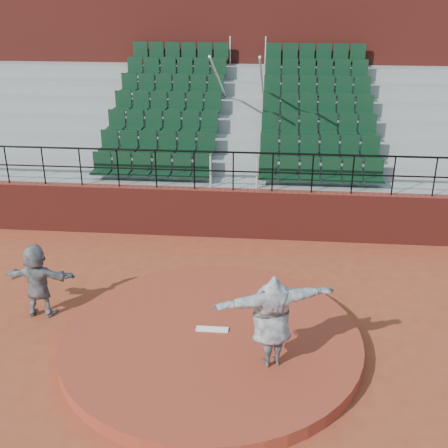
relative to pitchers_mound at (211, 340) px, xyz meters
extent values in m
plane|color=brown|center=(0.00, 0.00, -0.12)|extent=(90.00, 90.00, 0.00)
cylinder|color=maroon|center=(0.00, 0.00, 0.00)|extent=(5.50, 5.50, 0.25)
cube|color=white|center=(0.00, 0.15, 0.14)|extent=(0.60, 0.15, 0.03)
cube|color=maroon|center=(0.00, 5.00, 0.53)|extent=(24.00, 0.30, 1.30)
cylinder|color=black|center=(0.00, 5.00, 2.17)|extent=(24.00, 0.05, 0.05)
cylinder|color=black|center=(0.00, 5.00, 1.68)|extent=(24.00, 0.04, 0.04)
cylinder|color=black|center=(-6.00, 5.00, 1.67)|extent=(0.04, 0.04, 1.00)
cylinder|color=black|center=(-5.00, 5.00, 1.67)|extent=(0.04, 0.04, 1.00)
cylinder|color=black|center=(-4.00, 5.00, 1.67)|extent=(0.04, 0.04, 1.00)
cylinder|color=black|center=(-3.00, 5.00, 1.67)|extent=(0.04, 0.04, 1.00)
cylinder|color=black|center=(-2.00, 5.00, 1.67)|extent=(0.04, 0.04, 1.00)
cylinder|color=black|center=(-1.00, 5.00, 1.67)|extent=(0.04, 0.04, 1.00)
cylinder|color=black|center=(0.00, 5.00, 1.67)|extent=(0.04, 0.04, 1.00)
cylinder|color=black|center=(1.00, 5.00, 1.67)|extent=(0.04, 0.04, 1.00)
cylinder|color=black|center=(2.00, 5.00, 1.67)|extent=(0.04, 0.04, 1.00)
cylinder|color=black|center=(3.00, 5.00, 1.67)|extent=(0.04, 0.04, 1.00)
cylinder|color=black|center=(4.00, 5.00, 1.67)|extent=(0.04, 0.04, 1.00)
cylinder|color=black|center=(5.00, 5.00, 1.67)|extent=(0.04, 0.04, 1.00)
cube|color=gray|center=(0.00, 5.58, 0.53)|extent=(24.00, 0.85, 1.30)
cube|color=black|center=(-2.25, 5.59, 1.54)|extent=(3.30, 0.48, 0.72)
cube|color=black|center=(2.25, 5.59, 1.54)|extent=(3.30, 0.48, 0.72)
cube|color=gray|center=(0.00, 6.43, 0.73)|extent=(24.00, 0.85, 1.70)
cube|color=black|center=(-2.25, 6.44, 1.94)|extent=(3.30, 0.48, 0.72)
cube|color=black|center=(2.25, 6.44, 1.94)|extent=(3.30, 0.48, 0.72)
cube|color=gray|center=(0.00, 7.28, 0.93)|extent=(24.00, 0.85, 2.10)
cube|color=black|center=(-2.25, 7.29, 2.33)|extent=(3.30, 0.48, 0.72)
cube|color=black|center=(2.25, 7.29, 2.33)|extent=(3.30, 0.48, 0.72)
cube|color=gray|center=(0.00, 8.12, 1.12)|extent=(24.00, 0.85, 2.50)
cube|color=black|center=(-2.25, 8.13, 2.73)|extent=(3.30, 0.48, 0.72)
cube|color=black|center=(2.25, 8.13, 2.73)|extent=(3.30, 0.48, 0.72)
cube|color=gray|center=(0.00, 8.97, 1.33)|extent=(24.00, 0.85, 2.90)
cube|color=black|center=(-2.25, 8.98, 3.14)|extent=(3.30, 0.48, 0.72)
cube|color=black|center=(2.25, 8.98, 3.14)|extent=(3.30, 0.48, 0.72)
cube|color=gray|center=(0.00, 9.82, 1.52)|extent=(24.00, 0.85, 3.30)
cube|color=black|center=(-2.25, 9.83, 3.53)|extent=(3.30, 0.48, 0.72)
cube|color=black|center=(2.25, 9.83, 3.53)|extent=(3.30, 0.48, 0.72)
cube|color=gray|center=(0.00, 10.68, 1.73)|extent=(24.00, 0.85, 3.70)
cube|color=black|center=(-2.25, 10.69, 3.94)|extent=(3.30, 0.48, 0.72)
cube|color=black|center=(2.25, 10.69, 3.94)|extent=(3.30, 0.48, 0.72)
cylinder|color=silver|center=(-0.60, 8.12, 3.28)|extent=(0.06, 5.97, 2.46)
cylinder|color=silver|center=(0.60, 8.12, 3.28)|extent=(0.06, 5.97, 2.46)
cube|color=maroon|center=(0.00, 12.60, 3.43)|extent=(24.00, 3.00, 7.10)
imported|color=black|center=(1.10, -0.73, 0.96)|extent=(2.12, 1.26, 1.67)
imported|color=black|center=(-3.55, 0.78, 0.64)|extent=(1.43, 0.46, 1.54)
camera|label=1|loc=(1.05, -8.62, 6.03)|focal=45.00mm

